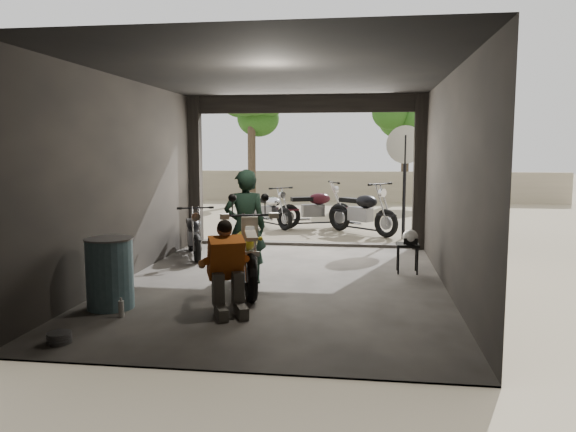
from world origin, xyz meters
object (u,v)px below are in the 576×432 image
(outside_bike_c, at_px, (362,208))
(helmet, at_px, (410,237))
(stool, at_px, (408,248))
(outside_bike_b, at_px, (315,205))
(outside_bike_a, at_px, (271,207))
(left_bike, at_px, (194,231))
(mechanic, at_px, (228,270))
(rider, at_px, (245,227))
(main_bike, at_px, (246,250))
(sign_post, at_px, (405,162))
(oil_drum, at_px, (110,274))

(outside_bike_c, height_order, helmet, outside_bike_c)
(stool, bearing_deg, outside_bike_b, 111.10)
(outside_bike_a, xyz_separation_m, stool, (3.21, -5.15, -0.11))
(outside_bike_b, bearing_deg, stool, 178.17)
(left_bike, relative_size, outside_bike_b, 0.84)
(outside_bike_b, bearing_deg, outside_bike_c, -149.89)
(outside_bike_a, bearing_deg, mechanic, -128.09)
(outside_bike_a, height_order, mechanic, mechanic)
(outside_bike_c, distance_m, rider, 5.71)
(main_bike, distance_m, sign_post, 5.93)
(outside_bike_b, bearing_deg, outside_bike_a, 73.43)
(sign_post, bearing_deg, helmet, -85.37)
(left_bike, distance_m, outside_bike_c, 4.68)
(left_bike, xyz_separation_m, mechanic, (1.58, -3.63, 0.06))
(rider, relative_size, stool, 3.47)
(outside_bike_b, height_order, outside_bike_c, outside_bike_c)
(stool, bearing_deg, mechanic, -131.96)
(main_bike, height_order, left_bike, main_bike)
(main_bike, xyz_separation_m, helmet, (2.49, 1.40, 0.02))
(outside_bike_a, distance_m, mechanic, 7.88)
(left_bike, xyz_separation_m, outside_bike_b, (1.96, 4.35, 0.10))
(rider, xyz_separation_m, sign_post, (2.71, 4.81, 0.90))
(stool, relative_size, sign_post, 0.20)
(outside_bike_c, relative_size, sign_post, 0.73)
(stool, bearing_deg, helmet, -58.09)
(outside_bike_b, relative_size, sign_post, 0.69)
(main_bike, relative_size, outside_bike_a, 1.13)
(left_bike, bearing_deg, oil_drum, -112.85)
(helmet, xyz_separation_m, sign_post, (0.14, 3.79, 1.15))
(main_bike, relative_size, left_bike, 1.21)
(stool, bearing_deg, rider, -156.93)
(outside_bike_b, relative_size, mechanic, 1.57)
(outside_bike_c, relative_size, rider, 1.07)
(main_bike, relative_size, stool, 3.58)
(outside_bike_a, distance_m, helmet, 6.14)
(helmet, distance_m, oil_drum, 4.81)
(outside_bike_c, height_order, rider, rider)
(stool, distance_m, oil_drum, 4.81)
(main_bike, xyz_separation_m, outside_bike_a, (-0.75, 6.61, -0.06))
(left_bike, bearing_deg, outside_bike_b, 42.87)
(oil_drum, bearing_deg, outside_bike_a, 84.21)
(sign_post, bearing_deg, stool, -85.96)
(left_bike, distance_m, outside_bike_b, 4.77)
(left_bike, height_order, outside_bike_c, outside_bike_c)
(helmet, relative_size, sign_post, 0.10)
(helmet, bearing_deg, rider, -161.49)
(oil_drum, bearing_deg, outside_bike_c, 65.43)
(outside_bike_b, bearing_deg, sign_post, -148.04)
(mechanic, relative_size, sign_post, 0.44)
(mechanic, xyz_separation_m, sign_post, (2.59, 6.42, 1.22))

